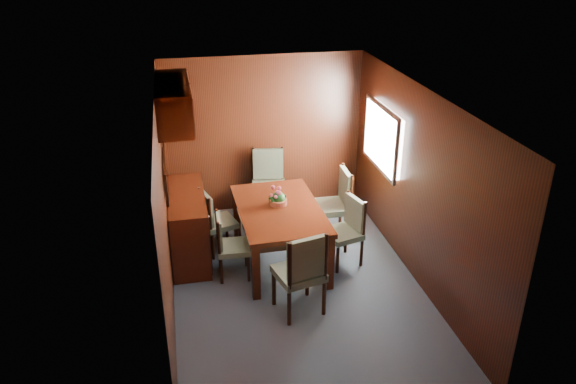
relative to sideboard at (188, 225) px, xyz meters
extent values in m
plane|color=#3C4752|center=(1.25, -1.00, -0.45)|extent=(4.50, 4.50, 0.00)
cube|color=black|center=(-0.25, -1.00, 0.75)|extent=(0.02, 4.50, 2.40)
cube|color=black|center=(2.75, -1.00, 0.75)|extent=(0.02, 4.50, 2.40)
cube|color=black|center=(1.25, 1.25, 0.75)|extent=(3.00, 0.02, 2.40)
cube|color=black|center=(1.25, -3.25, 0.75)|extent=(3.00, 0.02, 2.40)
cube|color=black|center=(1.25, -1.00, 1.95)|extent=(3.00, 4.50, 0.02)
cube|color=white|center=(2.73, 0.10, 1.00)|extent=(0.14, 1.10, 0.80)
cube|color=#B2B2B7|center=(2.66, 0.10, 1.00)|extent=(0.04, 1.20, 0.90)
cube|color=black|center=(-0.22, 0.00, 0.83)|extent=(0.03, 1.36, 0.41)
cube|color=silver|center=(-0.20, 0.00, 0.83)|extent=(0.01, 1.30, 0.35)
cube|color=#321006|center=(-0.05, 0.00, 1.68)|extent=(0.40, 1.40, 0.50)
cube|color=#321006|center=(0.00, 0.00, 0.00)|extent=(0.48, 1.40, 0.90)
cube|color=#321006|center=(0.72, -1.17, -0.09)|extent=(0.10, 0.10, 0.72)
cube|color=#321006|center=(1.63, -1.15, -0.09)|extent=(0.10, 0.10, 0.72)
cube|color=#321006|center=(0.69, 0.36, -0.09)|extent=(0.10, 0.10, 0.72)
cube|color=#321006|center=(1.59, 0.38, -0.09)|extent=(0.10, 0.10, 0.72)
cube|color=black|center=(1.16, -0.39, 0.22)|extent=(0.95, 1.56, 0.10)
cube|color=#321006|center=(1.16, -0.39, 0.30)|extent=(1.08, 1.69, 0.06)
cylinder|color=black|center=(0.36, -0.43, -0.28)|extent=(0.04, 0.04, 0.35)
cylinder|color=black|center=(0.35, -0.78, -0.28)|extent=(0.04, 0.04, 0.35)
cylinder|color=black|center=(0.70, -0.44, -0.28)|extent=(0.04, 0.04, 0.35)
cylinder|color=black|center=(0.69, -0.80, -0.28)|extent=(0.04, 0.04, 0.35)
cube|color=slate|center=(0.53, -0.61, -0.05)|extent=(0.41, 0.43, 0.07)
cylinder|color=black|center=(0.36, -0.43, 0.18)|extent=(0.04, 0.04, 0.46)
cylinder|color=black|center=(0.34, -0.78, 0.18)|extent=(0.04, 0.04, 0.46)
cube|color=slate|center=(0.37, -0.61, 0.20)|extent=(0.07, 0.38, 0.39)
cylinder|color=black|center=(0.19, 0.17, -0.27)|extent=(0.04, 0.04, 0.36)
cylinder|color=black|center=(0.30, -0.19, -0.27)|extent=(0.04, 0.04, 0.36)
cylinder|color=black|center=(0.53, 0.27, -0.27)|extent=(0.04, 0.04, 0.36)
cylinder|color=black|center=(0.64, -0.09, -0.27)|extent=(0.04, 0.04, 0.36)
cube|color=slate|center=(0.41, 0.04, -0.03)|extent=(0.52, 0.53, 0.07)
cylinder|color=black|center=(0.18, 0.17, 0.21)|extent=(0.04, 0.04, 0.49)
cylinder|color=black|center=(0.29, -0.19, 0.21)|extent=(0.04, 0.04, 0.49)
cube|color=slate|center=(0.25, -0.01, 0.23)|extent=(0.16, 0.39, 0.41)
cylinder|color=black|center=(2.18, -0.75, -0.26)|extent=(0.04, 0.04, 0.37)
cylinder|color=black|center=(2.08, -0.38, -0.26)|extent=(0.04, 0.04, 0.37)
cylinder|color=black|center=(1.83, -0.84, -0.26)|extent=(0.04, 0.04, 0.37)
cylinder|color=black|center=(1.73, -0.47, -0.26)|extent=(0.04, 0.04, 0.37)
cube|color=slate|center=(1.95, -0.61, -0.02)|extent=(0.52, 0.54, 0.08)
cylinder|color=black|center=(2.19, -0.75, 0.23)|extent=(0.04, 0.04, 0.50)
cylinder|color=black|center=(2.09, -0.38, 0.23)|extent=(0.04, 0.04, 0.50)
cube|color=slate|center=(2.12, -0.57, 0.25)|extent=(0.16, 0.40, 0.42)
cylinder|color=black|center=(2.19, -0.15, -0.24)|extent=(0.05, 0.05, 0.42)
cylinder|color=black|center=(2.20, 0.28, -0.24)|extent=(0.05, 0.05, 0.42)
cylinder|color=black|center=(1.78, -0.14, -0.24)|extent=(0.05, 0.05, 0.42)
cylinder|color=black|center=(1.79, 0.29, -0.24)|extent=(0.05, 0.05, 0.42)
cube|color=slate|center=(1.99, 0.07, 0.03)|extent=(0.48, 0.50, 0.09)
cylinder|color=black|center=(2.20, -0.15, 0.31)|extent=(0.05, 0.05, 0.56)
cylinder|color=black|center=(2.21, 0.28, 0.31)|extent=(0.05, 0.05, 0.56)
cube|color=slate|center=(2.18, 0.07, 0.33)|extent=(0.07, 0.45, 0.47)
cylinder|color=black|center=(1.00, -1.74, -0.24)|extent=(0.05, 0.05, 0.43)
cylinder|color=black|center=(1.43, -1.64, -0.24)|extent=(0.05, 0.05, 0.43)
cylinder|color=black|center=(0.91, -1.33, -0.24)|extent=(0.05, 0.05, 0.43)
cylinder|color=black|center=(1.33, -1.23, -0.24)|extent=(0.05, 0.05, 0.43)
cube|color=slate|center=(1.17, -1.49, 0.04)|extent=(0.60, 0.59, 0.09)
cylinder|color=black|center=(1.01, -1.75, 0.33)|extent=(0.05, 0.05, 0.57)
cylinder|color=black|center=(1.43, -1.65, 0.33)|extent=(0.05, 0.05, 0.57)
cube|color=slate|center=(1.21, -1.68, 0.35)|extent=(0.46, 0.17, 0.48)
cylinder|color=black|center=(1.49, 1.06, -0.24)|extent=(0.05, 0.05, 0.43)
cylinder|color=black|center=(1.06, 1.11, -0.24)|extent=(0.05, 0.05, 0.43)
cylinder|color=black|center=(1.44, 0.64, -0.24)|extent=(0.05, 0.05, 0.43)
cylinder|color=black|center=(1.01, 0.69, -0.24)|extent=(0.05, 0.05, 0.43)
cube|color=slate|center=(1.25, 0.88, 0.04)|extent=(0.55, 0.53, 0.09)
cylinder|color=black|center=(1.49, 1.07, 0.32)|extent=(0.05, 0.05, 0.57)
cylinder|color=black|center=(1.06, 1.12, 0.32)|extent=(0.05, 0.05, 0.57)
cube|color=slate|center=(1.27, 1.07, 0.35)|extent=(0.46, 0.12, 0.48)
cylinder|color=#AC5034|center=(1.17, -0.29, 0.37)|extent=(0.23, 0.23, 0.07)
sphere|color=#174617|center=(1.17, -0.29, 0.42)|extent=(0.18, 0.18, 0.18)
camera|label=1|loc=(-0.05, -6.68, 3.57)|focal=35.00mm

